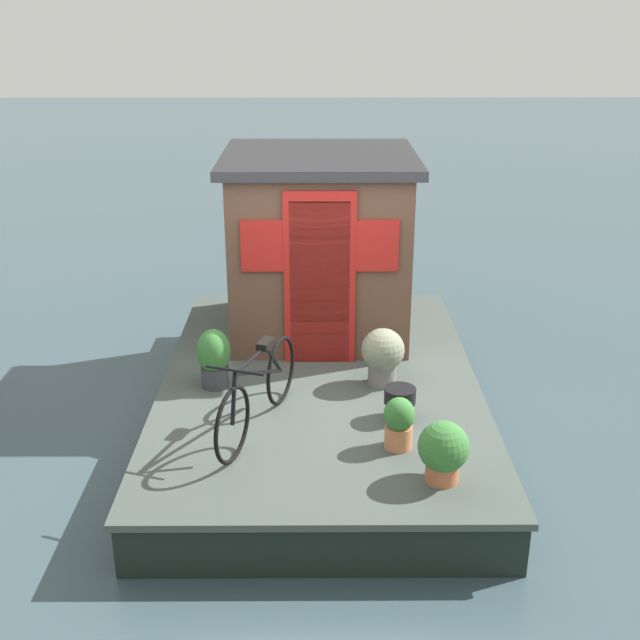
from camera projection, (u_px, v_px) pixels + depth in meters
ground_plane at (320, 423)px, 8.11m from camera, size 60.00×60.00×0.00m
houseboat_deck at (320, 400)px, 8.01m from camera, size 4.82×3.12×0.51m
houseboat_cabin at (319, 244)px, 8.75m from camera, size 2.00×2.06×1.99m
bicycle at (258, 392)px, 6.84m from camera, size 1.63×0.68×0.78m
potted_plant_sage at (399, 422)px, 6.60m from camera, size 0.26×0.26×0.46m
potted_plant_basil at (443, 450)px, 6.12m from camera, size 0.40×0.40×0.50m
potted_plant_ivy at (383, 354)px, 7.68m from camera, size 0.42×0.42×0.57m
potted_plant_lavender at (214, 357)px, 7.64m from camera, size 0.33×0.33×0.59m
charcoal_grill at (400, 397)px, 7.08m from camera, size 0.28×0.28×0.30m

